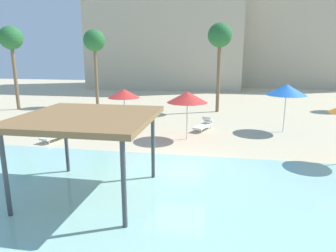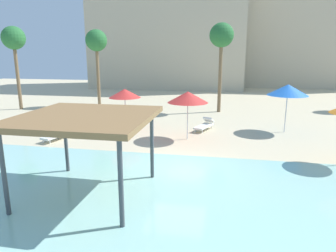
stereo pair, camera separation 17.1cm
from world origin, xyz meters
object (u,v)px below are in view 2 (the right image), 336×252
(palm_tree_3, at_px, (222,38))
(beach_umbrella_red_2, at_px, (125,93))
(beach_umbrella_red_1, at_px, (188,97))
(lounge_chair_3, at_px, (205,125))
(palm_tree_2, at_px, (96,42))
(beach_umbrella_blue_3, at_px, (288,90))
(lounge_chair_0, at_px, (58,134))
(shade_pavilion, at_px, (85,120))
(palm_tree_1, at_px, (14,40))

(palm_tree_3, bearing_deg, beach_umbrella_red_2, -127.01)
(beach_umbrella_red_1, distance_m, beach_umbrella_red_2, 4.27)
(beach_umbrella_red_2, xyz_separation_m, lounge_chair_3, (4.86, 1.00, -1.99))
(beach_umbrella_red_1, relative_size, palm_tree_3, 0.38)
(palm_tree_2, bearing_deg, beach_umbrella_red_1, -46.22)
(beach_umbrella_blue_3, bearing_deg, lounge_chair_0, -162.23)
(beach_umbrella_blue_3, distance_m, lounge_chair_0, 13.56)
(beach_umbrella_blue_3, height_order, palm_tree_3, palm_tree_3)
(beach_umbrella_red_2, distance_m, beach_umbrella_blue_3, 9.79)
(lounge_chair_0, bearing_deg, shade_pavilion, 51.39)
(palm_tree_3, bearing_deg, beach_umbrella_red_1, -99.81)
(beach_umbrella_red_2, xyz_separation_m, palm_tree_2, (-5.33, 8.42, 3.31))
(lounge_chair_0, relative_size, lounge_chair_3, 1.00)
(beach_umbrella_blue_3, xyz_separation_m, lounge_chair_0, (-12.73, -4.08, -2.25))
(beach_umbrella_red_2, height_order, beach_umbrella_blue_3, beach_umbrella_blue_3)
(beach_umbrella_red_1, bearing_deg, lounge_chair_0, -169.12)
(shade_pavilion, relative_size, lounge_chair_0, 2.13)
(beach_umbrella_blue_3, bearing_deg, palm_tree_3, 124.51)
(palm_tree_1, xyz_separation_m, palm_tree_2, (5.94, 2.96, -0.12))
(palm_tree_1, distance_m, palm_tree_3, 16.94)
(beach_umbrella_red_1, xyz_separation_m, palm_tree_3, (1.51, 8.73, 3.51))
(beach_umbrella_red_1, xyz_separation_m, beach_umbrella_red_2, (-4.05, 1.36, -0.06))
(palm_tree_2, xyz_separation_m, palm_tree_3, (10.88, -1.05, 0.27))
(beach_umbrella_blue_3, bearing_deg, lounge_chair_3, -175.72)
(beach_umbrella_red_2, bearing_deg, shade_pavilion, -79.46)
(palm_tree_3, bearing_deg, lounge_chair_3, -96.22)
(shade_pavilion, relative_size, beach_umbrella_red_1, 1.57)
(lounge_chair_0, distance_m, lounge_chair_3, 8.73)
(lounge_chair_0, distance_m, palm_tree_1, 12.81)
(palm_tree_1, xyz_separation_m, palm_tree_3, (16.83, 1.91, 0.15))
(shade_pavilion, xyz_separation_m, palm_tree_2, (-6.97, 17.26, 3.02))
(lounge_chair_3, bearing_deg, beach_umbrella_red_2, -57.85)
(beach_umbrella_red_2, relative_size, palm_tree_3, 0.37)
(beach_umbrella_red_2, height_order, lounge_chair_0, beach_umbrella_red_2)
(palm_tree_1, bearing_deg, lounge_chair_0, -44.83)
(palm_tree_1, height_order, palm_tree_3, palm_tree_3)
(beach_umbrella_red_2, height_order, palm_tree_1, palm_tree_1)
(palm_tree_1, bearing_deg, palm_tree_2, 26.48)
(beach_umbrella_red_1, distance_m, lounge_chair_0, 7.50)
(beach_umbrella_red_2, bearing_deg, beach_umbrella_red_1, -18.56)
(beach_umbrella_red_1, relative_size, palm_tree_2, 0.40)
(beach_umbrella_blue_3, relative_size, palm_tree_3, 0.41)
(shade_pavilion, xyz_separation_m, lounge_chair_0, (-4.68, 6.12, -2.28))
(palm_tree_2, bearing_deg, lounge_chair_0, -78.39)
(beach_umbrella_red_1, bearing_deg, palm_tree_3, 80.19)
(beach_umbrella_red_2, height_order, palm_tree_3, palm_tree_3)
(shade_pavilion, distance_m, palm_tree_1, 19.53)
(lounge_chair_0, bearing_deg, palm_tree_3, 153.58)
(beach_umbrella_blue_3, relative_size, lounge_chair_3, 1.47)
(palm_tree_1, bearing_deg, beach_umbrella_red_1, -24.01)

